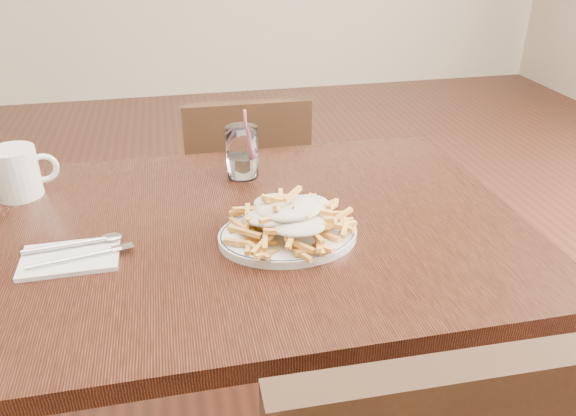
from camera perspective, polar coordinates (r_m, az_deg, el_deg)
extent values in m
cube|color=black|center=(1.17, -5.48, -2.62)|extent=(1.20, 0.80, 0.04)
cylinder|color=black|center=(1.73, -25.12, -9.24)|extent=(0.05, 0.05, 0.71)
cylinder|color=black|center=(1.79, 11.44, -5.40)|extent=(0.05, 0.05, 0.71)
cube|color=black|center=(1.99, -4.40, 0.04)|extent=(0.39, 0.39, 0.04)
cube|color=black|center=(1.74, -3.95, 4.04)|extent=(0.38, 0.04, 0.42)
cylinder|color=black|center=(2.25, -0.60, -2.25)|extent=(0.03, 0.03, 0.37)
cylinder|color=black|center=(2.23, -8.93, -3.05)|extent=(0.03, 0.03, 0.37)
cylinder|color=black|center=(1.98, 1.16, -6.96)|extent=(0.03, 0.03, 0.37)
cylinder|color=black|center=(1.95, -8.39, -7.95)|extent=(0.03, 0.03, 0.37)
torus|color=black|center=(1.10, 0.00, -2.58)|extent=(0.24, 0.24, 0.01)
ellipsoid|color=beige|center=(1.07, 0.00, 0.14)|extent=(0.19, 0.16, 0.03)
cube|color=silver|center=(1.12, -21.26, -4.74)|extent=(0.18, 0.12, 0.01)
cylinder|color=white|center=(1.35, -4.68, 5.68)|extent=(0.08, 0.08, 0.12)
cylinder|color=white|center=(1.36, -4.63, 4.34)|extent=(0.07, 0.07, 0.05)
cylinder|color=#D35072|center=(1.35, -4.25, 6.83)|extent=(0.02, 0.04, 0.16)
cylinder|color=white|center=(1.39, -25.95, 3.24)|extent=(0.10, 0.10, 0.11)
torus|color=white|center=(1.39, -23.62, 3.73)|extent=(0.07, 0.03, 0.07)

